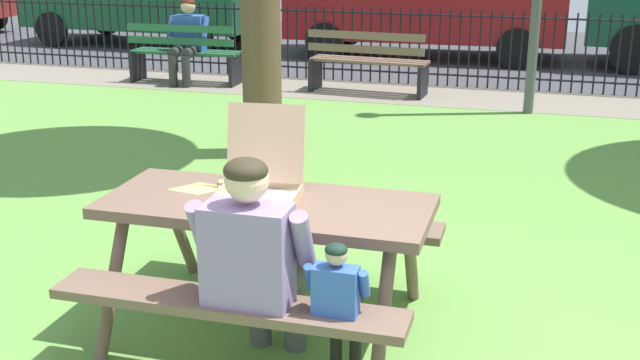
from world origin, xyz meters
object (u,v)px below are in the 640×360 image
at_px(pizza_box_open, 260,177).
at_px(pizza_slice_on_table, 203,187).
at_px(person_on_park_bench, 187,37).
at_px(adult_at_table, 255,258).
at_px(picnic_table_foreground, 267,230).
at_px(child_at_table, 339,301).
at_px(park_bench_center, 368,63).
at_px(park_bench_left, 185,54).

distance_m(pizza_box_open, pizza_slice_on_table, 0.39).
bearing_deg(pizza_slice_on_table, person_on_park_bench, 116.10).
distance_m(pizza_slice_on_table, adult_at_table, 0.82).
bearing_deg(picnic_table_foreground, pizza_box_open, 133.74).
distance_m(pizza_slice_on_table, person_on_park_bench, 7.20).
height_order(pizza_box_open, child_at_table, pizza_box_open).
relative_size(pizza_slice_on_table, park_bench_center, 0.19).
relative_size(picnic_table_foreground, child_at_table, 2.22).
bearing_deg(picnic_table_foreground, adult_at_table, -76.43).
bearing_deg(picnic_table_foreground, pizza_slice_on_table, 166.30).
relative_size(child_at_table, park_bench_left, 0.51).
relative_size(child_at_table, park_bench_center, 0.50).
relative_size(adult_at_table, person_on_park_bench, 1.00).
distance_m(picnic_table_foreground, pizza_box_open, 0.30).
bearing_deg(child_at_table, park_bench_left, 120.63).
relative_size(pizza_box_open, child_at_table, 0.67).
bearing_deg(adult_at_table, child_at_table, -3.50).
bearing_deg(park_bench_left, pizza_slice_on_table, -63.51).
xyz_separation_m(pizza_slice_on_table, person_on_park_bench, (-3.17, 6.47, -0.12)).
bearing_deg(pizza_slice_on_table, picnic_table_foreground, -13.70).
distance_m(adult_at_table, child_at_table, 0.46).
distance_m(pizza_slice_on_table, child_at_table, 1.19).
bearing_deg(adult_at_table, picnic_table_foreground, 103.57).
bearing_deg(park_bench_left, park_bench_center, 0.00).
xyz_separation_m(picnic_table_foreground, child_at_table, (0.55, -0.53, -0.10)).
distance_m(pizza_box_open, person_on_park_bench, 7.42).
relative_size(child_at_table, person_on_park_bench, 0.69).
bearing_deg(person_on_park_bench, pizza_slice_on_table, -63.90).
bearing_deg(person_on_park_bench, park_bench_center, -0.41).
height_order(park_bench_left, person_on_park_bench, person_on_park_bench).
distance_m(picnic_table_foreground, park_bench_left, 7.50).
bearing_deg(park_bench_left, picnic_table_foreground, -60.97).
bearing_deg(person_on_park_bench, child_at_table, -59.71).
height_order(picnic_table_foreground, child_at_table, child_at_table).
distance_m(picnic_table_foreground, adult_at_table, 0.52).
height_order(pizza_box_open, adult_at_table, pizza_box_open).
bearing_deg(child_at_table, picnic_table_foreground, 136.49).
distance_m(picnic_table_foreground, pizza_slice_on_table, 0.47).
bearing_deg(child_at_table, park_bench_center, 101.94).
bearing_deg(child_at_table, person_on_park_bench, 120.29).
bearing_deg(child_at_table, adult_at_table, 176.50).
height_order(pizza_slice_on_table, park_bench_left, park_bench_left).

